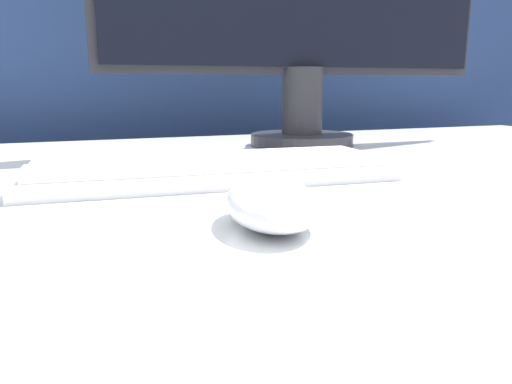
% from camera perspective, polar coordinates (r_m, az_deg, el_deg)
% --- Properties ---
extents(partition_panel, '(5.00, 0.03, 1.08)m').
position_cam_1_polar(partition_panel, '(1.15, -11.91, -2.51)').
color(partition_panel, navy).
rests_on(partition_panel, ground_plane).
extents(computer_mouse_near, '(0.09, 0.12, 0.03)m').
position_cam_1_polar(computer_mouse_near, '(0.36, 1.82, -1.31)').
color(computer_mouse_near, white).
rests_on(computer_mouse_near, desk).
extents(keyboard, '(0.40, 0.15, 0.02)m').
position_cam_1_polar(keyboard, '(0.54, -5.07, 2.59)').
color(keyboard, white).
rests_on(keyboard, desk).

